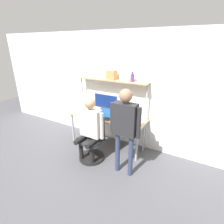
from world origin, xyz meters
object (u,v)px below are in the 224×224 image
office_chair (92,147)px  person_standing (125,122)px  monitor (106,102)px  bottle_purple (132,78)px  bottle_clear (91,74)px  person_seated (90,125)px  laptop (106,115)px  cell_phone (115,120)px  storage_box (111,75)px

office_chair → person_standing: (0.82, -0.09, 0.81)m
monitor → bottle_purple: bottle_purple is taller
bottle_clear → person_seated: bearing=-57.5°
person_seated → bottle_clear: bearing=122.5°
laptop → cell_phone: laptop is taller
person_seated → office_chair: bearing=83.6°
laptop → person_standing: 1.05m
monitor → bottle_purple: 0.94m
bottle_purple → person_standing: bearing=-72.5°
monitor → person_seated: (0.14, -0.85, -0.22)m
office_chair → bottle_clear: (-0.57, 0.84, 1.43)m
office_chair → laptop: bearing=87.4°
person_standing → storage_box: (-0.81, 0.93, 0.64)m
cell_phone → laptop: bearing=173.6°
bottle_clear → bottle_purple: (1.09, 0.00, 0.01)m
person_standing → bottle_clear: (-1.38, 0.93, 0.62)m
laptop → person_standing: size_ratio=0.20×
monitor → person_seated: bearing=-80.8°
bottle_clear → monitor: bearing=-3.9°
person_seated → person_standing: bearing=-3.6°
person_standing → storage_box: bearing=131.1°
laptop → office_chair: size_ratio=0.36×
office_chair → person_standing: size_ratio=0.54×
laptop → bottle_purple: size_ratio=1.57×
person_standing → bottle_clear: bottle_clear is taller
cell_phone → bottle_purple: 1.02m
office_chair → bottle_purple: 1.74m
monitor → bottle_purple: (0.66, 0.03, 0.67)m
bottle_clear → bottle_purple: 1.09m
monitor → cell_phone: bearing=-35.7°
bottle_clear → person_standing: bearing=-34.0°
cell_phone → office_chair: 0.77m
laptop → office_chair: 0.78m
bottle_clear → laptop: bearing=-26.7°
person_seated → storage_box: 1.26m
laptop → person_seated: (-0.03, -0.59, -0.01)m
person_seated → monitor: bearing=99.2°
person_standing → bottle_purple: (-0.29, 0.93, 0.62)m
laptop → bottle_clear: bottle_clear is taller
office_chair → person_seated: bearing=-96.4°
person_standing → monitor: bearing=136.7°
person_seated → bottle_purple: bearing=59.1°
monitor → laptop: bearing=-58.1°
laptop → storage_box: storage_box is taller
person_standing → bottle_clear: size_ratio=8.50×
cell_phone → monitor: bearing=144.3°
person_seated → bottle_clear: (-0.56, 0.88, 0.88)m
office_chair → bottle_clear: size_ratio=4.62×
bottle_purple → laptop: bearing=-149.2°
office_chair → bottle_purple: size_ratio=4.36×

